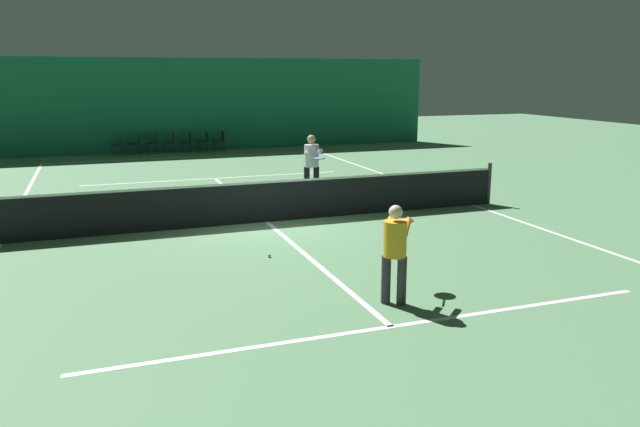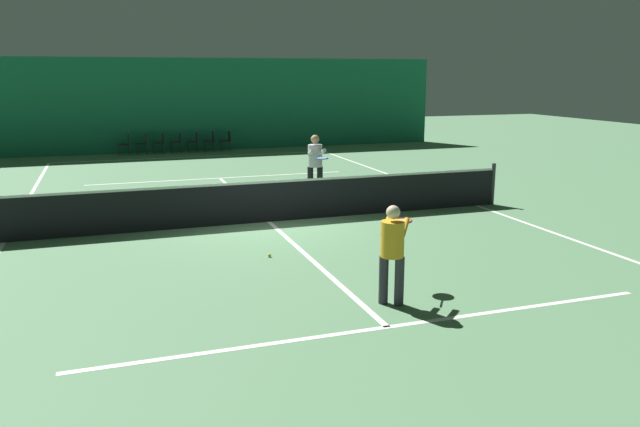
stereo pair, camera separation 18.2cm
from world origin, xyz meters
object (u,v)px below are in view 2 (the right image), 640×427
at_px(courtside_chair_0, 126,143).
at_px(courtside_chair_4, 194,141).
at_px(courtside_chair_2, 160,142).
at_px(tennis_ball, 269,255).
at_px(courtside_chair_1, 143,142).
at_px(player_near, 393,246).
at_px(courtside_chair_6, 227,140).
at_px(courtside_chair_3, 177,141).
at_px(courtside_chair_5, 211,140).
at_px(tennis_net, 268,200).
at_px(player_far, 315,161).

height_order(courtside_chair_0, courtside_chair_4, same).
relative_size(courtside_chair_2, tennis_ball, 12.73).
distance_m(courtside_chair_2, tennis_ball, 16.24).
bearing_deg(courtside_chair_1, courtside_chair_4, 90.00).
bearing_deg(courtside_chair_0, player_near, 9.17).
xyz_separation_m(player_near, courtside_chair_6, (1.14, 19.10, -0.38)).
height_order(player_near, courtside_chair_3, player_near).
distance_m(courtside_chair_1, courtside_chair_5, 2.81).
xyz_separation_m(tennis_net, courtside_chair_5, (0.88, 13.51, -0.03)).
bearing_deg(courtside_chair_4, courtside_chair_6, 90.00).
relative_size(player_near, courtside_chair_4, 1.77).
bearing_deg(courtside_chair_1, courtside_chair_2, 90.00).
distance_m(tennis_net, courtside_chair_3, 13.52).
distance_m(tennis_net, courtside_chair_0, 13.76).
bearing_deg(courtside_chair_2, player_far, 16.02).
bearing_deg(tennis_net, tennis_ball, -104.17).
relative_size(courtside_chair_4, courtside_chair_6, 1.00).
bearing_deg(courtside_chair_0, courtside_chair_6, 90.00).
bearing_deg(courtside_chair_6, courtside_chair_0, -90.00).
distance_m(player_far, courtside_chair_3, 11.35).
xyz_separation_m(courtside_chair_2, courtside_chair_3, (0.70, 0.00, 0.00)).
bearing_deg(courtside_chair_2, courtside_chair_4, 90.00).
height_order(player_far, courtside_chair_2, player_far).
bearing_deg(courtside_chair_5, courtside_chair_0, -90.00).
bearing_deg(courtside_chair_2, courtside_chair_1, -90.00).
height_order(courtside_chair_4, tennis_ball, courtside_chair_4).
distance_m(player_near, courtside_chair_2, 19.17).
height_order(player_far, courtside_chair_4, player_far).
height_order(player_near, tennis_ball, player_near).
distance_m(player_far, courtside_chair_6, 11.09).
bearing_deg(courtside_chair_4, courtside_chair_0, -90.00).
xyz_separation_m(courtside_chair_3, tennis_ball, (-0.16, -16.22, -0.45)).
height_order(courtside_chair_1, courtside_chair_5, same).
height_order(courtside_chair_0, tennis_ball, courtside_chair_0).
bearing_deg(courtside_chair_5, courtside_chair_4, -90.00).
height_order(tennis_net, courtside_chair_5, tennis_net).
bearing_deg(player_far, courtside_chair_6, -169.58).
bearing_deg(tennis_net, courtside_chair_6, 83.33).
bearing_deg(courtside_chair_0, tennis_net, 11.06).
relative_size(courtside_chair_4, courtside_chair_5, 1.00).
distance_m(courtside_chair_1, courtside_chair_2, 0.70).
distance_m(player_far, courtside_chair_4, 11.22).
bearing_deg(player_near, courtside_chair_1, 41.67).
bearing_deg(player_near, tennis_net, 39.09).
bearing_deg(courtside_chair_3, courtside_chair_2, -90.00).
height_order(courtside_chair_1, courtside_chair_6, same).
bearing_deg(courtside_chair_1, tennis_ball, 4.41).
distance_m(courtside_chair_5, courtside_chair_6, 0.70).
bearing_deg(courtside_chair_0, player_far, 22.50).
xyz_separation_m(player_near, courtside_chair_0, (-3.08, 19.10, -0.38)).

